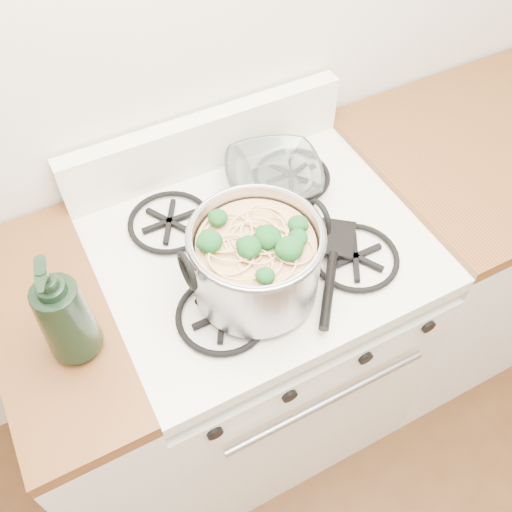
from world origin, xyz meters
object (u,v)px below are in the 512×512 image
object	(u,v)px
spatula	(336,236)
glass_bowl	(273,180)
gas_range	(260,340)
bottle	(62,310)
stock_pot	(256,261)

from	to	relation	value
spatula	glass_bowl	world-z (taller)	glass_bowl
gas_range	bottle	distance (m)	0.78
gas_range	bottle	xyz separation A→B (m)	(-0.46, -0.09, 0.62)
gas_range	bottle	world-z (taller)	bottle
glass_bowl	bottle	distance (m)	0.63
spatula	glass_bowl	bearing A→B (deg)	138.26
stock_pot	glass_bowl	xyz separation A→B (m)	(0.19, 0.26, -0.08)
gas_range	stock_pot	distance (m)	0.59
gas_range	stock_pot	bearing A→B (deg)	-122.26
stock_pot	spatula	xyz separation A→B (m)	(0.23, 0.03, -0.08)
stock_pot	glass_bowl	world-z (taller)	stock_pot
bottle	spatula	bearing A→B (deg)	13.12
gas_range	spatula	size ratio (longest dim) A/B	2.98
stock_pot	glass_bowl	size ratio (longest dim) A/B	3.21
stock_pot	bottle	distance (m)	0.39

